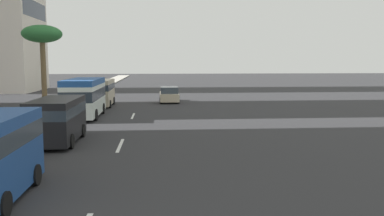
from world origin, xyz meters
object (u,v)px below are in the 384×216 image
(car_third, at_px, (169,95))
(van_fourth, at_px, (101,91))
(van_fifth, at_px, (57,118))
(minibus_lead, at_px, (84,96))
(palm_tree, at_px, (42,36))

(car_third, xyz_separation_m, van_fourth, (-3.21, 6.42, 0.66))
(van_fourth, height_order, van_fifth, van_fourth)
(car_third, xyz_separation_m, van_fifth, (-20.15, 6.35, 0.56))
(van_fourth, xyz_separation_m, van_fifth, (-16.94, -0.07, -0.10))
(car_third, distance_m, van_fifth, 21.14)
(minibus_lead, bearing_deg, car_third, 147.74)
(minibus_lead, distance_m, van_fifth, 9.58)
(minibus_lead, relative_size, van_fifth, 1.36)
(van_fourth, bearing_deg, minibus_lead, -2.00)
(van_fourth, distance_m, van_fifth, 16.94)
(minibus_lead, relative_size, van_fourth, 1.29)
(van_fourth, height_order, palm_tree, palm_tree)
(van_fifth, relative_size, palm_tree, 0.69)
(van_fourth, relative_size, palm_tree, 0.72)
(car_third, bearing_deg, palm_tree, 107.32)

